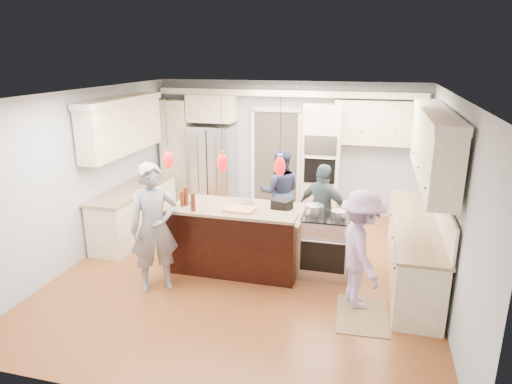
% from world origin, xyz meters
% --- Properties ---
extents(ground_plane, '(6.00, 6.00, 0.00)m').
position_xyz_m(ground_plane, '(0.00, 0.00, 0.00)').
color(ground_plane, '#A5582D').
rests_on(ground_plane, ground).
extents(room_shell, '(5.54, 6.04, 2.72)m').
position_xyz_m(room_shell, '(0.00, 0.00, 1.82)').
color(room_shell, '#B2BCC6').
rests_on(room_shell, ground).
extents(refrigerator, '(0.90, 0.70, 1.80)m').
position_xyz_m(refrigerator, '(-1.55, 2.64, 0.90)').
color(refrigerator, '#B7B7BC').
rests_on(refrigerator, ground).
extents(oven_column, '(0.72, 0.69, 2.30)m').
position_xyz_m(oven_column, '(0.75, 2.67, 1.15)').
color(oven_column, '#FAF1CB').
rests_on(oven_column, ground).
extents(back_upper_cabinets, '(5.30, 0.61, 2.54)m').
position_xyz_m(back_upper_cabinets, '(-0.75, 2.76, 1.67)').
color(back_upper_cabinets, '#FAF1CB').
rests_on(back_upper_cabinets, ground).
extents(right_counter_run, '(0.64, 3.10, 2.51)m').
position_xyz_m(right_counter_run, '(2.44, 0.30, 1.06)').
color(right_counter_run, '#FAF1CB').
rests_on(right_counter_run, ground).
extents(left_cabinets, '(0.64, 2.30, 2.51)m').
position_xyz_m(left_cabinets, '(-2.44, 0.80, 1.06)').
color(left_cabinets, '#FAF1CB').
rests_on(left_cabinets, ground).
extents(kitchen_island, '(2.10, 1.46, 1.12)m').
position_xyz_m(kitchen_island, '(-0.25, 0.07, 0.48)').
color(kitchen_island, black).
rests_on(kitchen_island, ground).
extents(island_range, '(0.82, 0.71, 0.92)m').
position_xyz_m(island_range, '(1.16, 0.15, 0.46)').
color(island_range, '#B7B7BC').
rests_on(island_range, ground).
extents(pendant_lights, '(1.75, 0.15, 1.03)m').
position_xyz_m(pendant_lights, '(-0.25, -0.51, 1.80)').
color(pendant_lights, black).
rests_on(pendant_lights, ground).
extents(person_bar_end, '(0.80, 0.74, 1.83)m').
position_xyz_m(person_bar_end, '(-1.13, -0.90, 0.92)').
color(person_bar_end, gray).
rests_on(person_bar_end, ground).
extents(person_far_left, '(0.87, 0.74, 1.58)m').
position_xyz_m(person_far_left, '(0.13, 1.60, 0.79)').
color(person_far_left, '#272E4B').
rests_on(person_far_left, ground).
extents(person_far_right, '(0.98, 0.67, 1.54)m').
position_xyz_m(person_far_right, '(1.00, 0.85, 0.77)').
color(person_far_right, '#41565B').
rests_on(person_far_right, ground).
extents(person_range_side, '(0.91, 1.17, 1.60)m').
position_xyz_m(person_range_side, '(1.67, -0.66, 0.80)').
color(person_range_side, '#AF8DBE').
rests_on(person_range_side, ground).
extents(floor_rug, '(0.70, 0.97, 0.01)m').
position_xyz_m(floor_rug, '(1.75, -0.93, 0.01)').
color(floor_rug, '#958151').
rests_on(floor_rug, ground).
extents(water_bottle, '(0.09, 0.09, 0.28)m').
position_xyz_m(water_bottle, '(-1.20, -0.57, 1.26)').
color(water_bottle, silver).
rests_on(water_bottle, kitchen_island).
extents(beer_bottle_a, '(0.07, 0.07, 0.22)m').
position_xyz_m(beer_bottle_a, '(-0.88, -0.50, 1.23)').
color(beer_bottle_a, '#4F1F0E').
rests_on(beer_bottle_a, kitchen_island).
extents(beer_bottle_b, '(0.08, 0.08, 0.26)m').
position_xyz_m(beer_bottle_b, '(-0.64, -0.65, 1.25)').
color(beer_bottle_b, '#4F1F0E').
rests_on(beer_bottle_b, kitchen_island).
extents(beer_bottle_c, '(0.08, 0.08, 0.27)m').
position_xyz_m(beer_bottle_c, '(-0.84, -0.44, 1.25)').
color(beer_bottle_c, '#4F1F0E').
rests_on(beer_bottle_c, kitchen_island).
extents(drink_can, '(0.07, 0.07, 0.11)m').
position_xyz_m(drink_can, '(-0.70, -0.59, 1.18)').
color(drink_can, '#B7B7BC').
rests_on(drink_can, kitchen_island).
extents(cutting_board, '(0.43, 0.32, 0.03)m').
position_xyz_m(cutting_board, '(-0.03, -0.47, 1.14)').
color(cutting_board, '#DDB266').
rests_on(cutting_board, kitchen_island).
extents(pot_large, '(0.27, 0.27, 0.16)m').
position_xyz_m(pot_large, '(0.95, 0.16, 1.00)').
color(pot_large, '#B7B7BC').
rests_on(pot_large, island_range).
extents(pot_small, '(0.22, 0.22, 0.11)m').
position_xyz_m(pot_small, '(1.30, 0.14, 0.97)').
color(pot_small, '#B7B7BC').
rests_on(pot_small, island_range).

